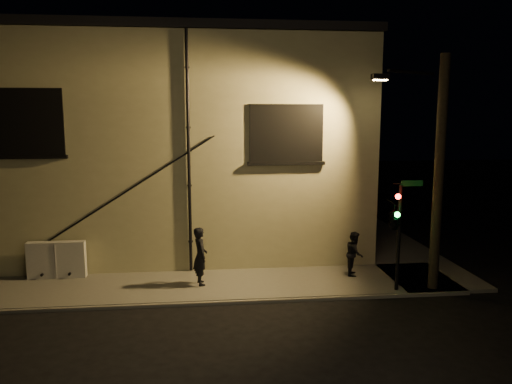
{
  "coord_description": "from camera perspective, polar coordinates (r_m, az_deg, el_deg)",
  "views": [
    {
      "loc": [
        -1.36,
        -14.34,
        5.63
      ],
      "look_at": [
        0.4,
        1.8,
        3.11
      ],
      "focal_mm": 35.0,
      "sensor_mm": 36.0,
      "label": 1
    }
  ],
  "objects": [
    {
      "name": "utility_cabinet",
      "position": [
        18.41,
        -21.82,
        -7.2
      ],
      "size": [
        1.91,
        0.32,
        1.26
      ],
      "primitive_type": "cube",
      "color": "#BAB9B1",
      "rests_on": "sidewalk"
    },
    {
      "name": "pedestrian_b",
      "position": [
        17.72,
        11.19,
        -6.9
      ],
      "size": [
        0.78,
        0.88,
        1.53
      ],
      "primitive_type": "imported",
      "rotation": [
        0.0,
        0.0,
        1.26
      ],
      "color": "black",
      "rests_on": "sidewalk"
    },
    {
      "name": "pedestrian_a",
      "position": [
        16.49,
        -6.38,
        -7.28
      ],
      "size": [
        0.59,
        0.77,
        1.91
      ],
      "primitive_type": "imported",
      "rotation": [
        0.0,
        0.0,
        1.78
      ],
      "color": "black",
      "rests_on": "sidewalk"
    },
    {
      "name": "sidewalk",
      "position": [
        19.71,
        1.56,
        -7.6
      ],
      "size": [
        21.0,
        16.0,
        0.12
      ],
      "color": "#5A5A51",
      "rests_on": "ground"
    },
    {
      "name": "building",
      "position": [
        23.43,
        -10.29,
        5.68
      ],
      "size": [
        16.2,
        12.23,
        8.8
      ],
      "color": "tan",
      "rests_on": "ground"
    },
    {
      "name": "streetlamp_pole",
      "position": [
        16.52,
        19.84,
        2.42
      ],
      "size": [
        2.03,
        1.4,
        7.46
      ],
      "color": "black",
      "rests_on": "ground"
    },
    {
      "name": "ground",
      "position": [
        15.47,
        -0.78,
        -12.53
      ],
      "size": [
        90.0,
        90.0,
        0.0
      ],
      "primitive_type": "plane",
      "color": "black"
    },
    {
      "name": "traffic_signal",
      "position": [
        15.99,
        15.57,
        -2.87
      ],
      "size": [
        1.26,
        2.06,
        3.51
      ],
      "color": "black",
      "rests_on": "sidewalk"
    }
  ]
}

